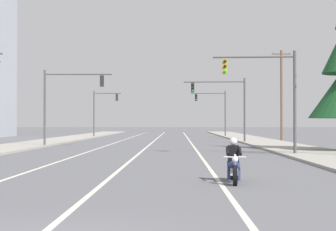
# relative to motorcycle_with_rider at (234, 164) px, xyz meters

# --- Properties ---
(lane_stripe_center) EXTENTS (0.16, 100.00, 0.01)m
(lane_stripe_center) POSITION_rel_motorcycle_with_rider_xyz_m (-4.21, 35.87, -0.58)
(lane_stripe_center) COLOR beige
(lane_stripe_center) RESTS_ON ground
(lane_stripe_left) EXTENTS (0.16, 100.00, 0.01)m
(lane_stripe_left) POSITION_rel_motorcycle_with_rider_xyz_m (-7.73, 35.87, -0.58)
(lane_stripe_left) COLOR beige
(lane_stripe_left) RESTS_ON ground
(lane_stripe_right) EXTENTS (0.16, 100.00, 0.01)m
(lane_stripe_right) POSITION_rel_motorcycle_with_rider_xyz_m (-0.46, 35.87, -0.58)
(lane_stripe_right) COLOR beige
(lane_stripe_right) RESTS_ON ground
(sidewalk_kerb_right) EXTENTS (4.40, 110.00, 0.14)m
(sidewalk_kerb_right) POSITION_rel_motorcycle_with_rider_xyz_m (6.52, 30.87, -0.52)
(sidewalk_kerb_right) COLOR #9E998E
(sidewalk_kerb_right) RESTS_ON ground
(sidewalk_kerb_left) EXTENTS (4.40, 110.00, 0.14)m
(sidewalk_kerb_left) POSITION_rel_motorcycle_with_rider_xyz_m (-14.40, 30.87, -0.52)
(sidewalk_kerb_left) COLOR #9E998E
(sidewalk_kerb_left) RESTS_ON ground
(motorcycle_with_rider) EXTENTS (0.70, 2.19, 1.46)m
(motorcycle_with_rider) POSITION_rel_motorcycle_with_rider_xyz_m (0.00, 0.00, 0.00)
(motorcycle_with_rider) COLOR black
(motorcycle_with_rider) RESTS_ON ground
(traffic_signal_near_right) EXTENTS (4.90, 0.48, 6.20)m
(traffic_signal_near_right) POSITION_rel_motorcycle_with_rider_xyz_m (3.74, 13.60, 3.51)
(traffic_signal_near_right) COLOR #47474C
(traffic_signal_near_right) RESTS_ON ground
(traffic_signal_near_left) EXTENTS (5.53, 0.38, 6.20)m
(traffic_signal_near_left) POSITION_rel_motorcycle_with_rider_xyz_m (-10.91, 24.38, 3.55)
(traffic_signal_near_left) COLOR #47474C
(traffic_signal_near_left) RESTS_ON ground
(traffic_signal_mid_right) EXTENTS (5.91, 0.49, 6.20)m
(traffic_signal_mid_right) POSITION_rel_motorcycle_with_rider_xyz_m (2.93, 32.15, 3.57)
(traffic_signal_mid_right) COLOR #47474C
(traffic_signal_mid_right) RESTS_ON ground
(traffic_signal_mid_left) EXTENTS (3.68, 0.38, 6.20)m
(traffic_signal_mid_left) POSITION_rel_motorcycle_with_rider_xyz_m (-11.86, 51.17, 3.43)
(traffic_signal_mid_left) COLOR #47474C
(traffic_signal_mid_left) RESTS_ON ground
(traffic_signal_far_right) EXTENTS (4.69, 0.39, 6.20)m
(traffic_signal_far_right) POSITION_rel_motorcycle_with_rider_xyz_m (3.38, 51.66, 3.50)
(traffic_signal_far_right) COLOR #47474C
(traffic_signal_far_right) RESTS_ON ground
(utility_pole_right_far) EXTENTS (2.05, 0.26, 9.78)m
(utility_pole_right_far) POSITION_rel_motorcycle_with_rider_xyz_m (9.54, 38.64, 4.51)
(utility_pole_right_far) COLOR brown
(utility_pole_right_far) RESTS_ON ground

